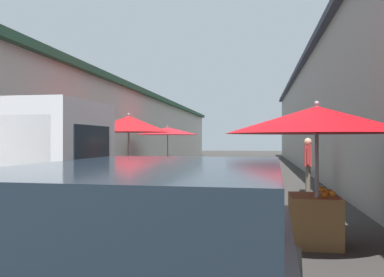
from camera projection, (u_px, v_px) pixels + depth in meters
name	position (u px, v px, depth m)	size (l,w,h in m)	color
ground	(209.00, 185.00, 14.62)	(90.00, 90.00, 0.00)	#33302D
building_left_whitewash	(46.00, 129.00, 18.05)	(49.80, 7.50, 4.09)	beige
fruit_stall_near_left	(168.00, 136.00, 18.42)	(2.77, 2.77, 2.24)	#9E9EA3
fruit_stall_mid_lane	(316.00, 134.00, 6.08)	(2.70, 2.70, 2.17)	#9E9EA3
fruit_stall_far_left	(128.00, 131.00, 12.10)	(2.40, 2.40, 2.38)	#9E9EA3
hatchback_car	(161.00, 272.00, 2.67)	(3.97, 2.05, 1.45)	black
delivery_truck	(55.00, 179.00, 5.92)	(4.94, 2.02, 2.08)	black
vendor_by_crates	(308.00, 161.00, 12.24)	(0.65, 0.23, 1.65)	#665B4C
parked_scooter	(51.00, 192.00, 8.98)	(1.69, 0.32, 1.14)	black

